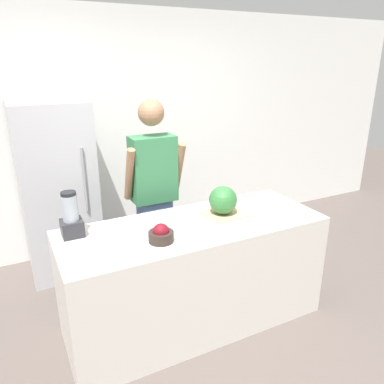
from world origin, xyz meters
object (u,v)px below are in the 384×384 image
(person, at_px, (154,193))
(bowl_cherries, at_px, (161,235))
(blender, at_px, (71,218))
(bowl_cream, at_px, (186,227))
(refrigerator, at_px, (58,191))
(watermelon, at_px, (223,200))

(person, relative_size, bowl_cherries, 9.90)
(blender, bearing_deg, bowl_cream, -23.42)
(bowl_cherries, distance_m, bowl_cream, 0.22)
(refrigerator, height_order, watermelon, refrigerator)
(person, bearing_deg, bowl_cream, -95.46)
(watermelon, xyz_separation_m, bowl_cherries, (-0.62, -0.21, -0.08))
(watermelon, height_order, blender, blender)
(bowl_cherries, bearing_deg, blender, 145.14)
(refrigerator, distance_m, bowl_cherries, 1.57)
(bowl_cream, height_order, blender, blender)
(refrigerator, relative_size, bowl_cream, 12.06)
(person, relative_size, watermelon, 7.71)
(refrigerator, xyz_separation_m, bowl_cherries, (0.47, -1.50, 0.07))
(watermelon, relative_size, bowl_cherries, 1.28)
(bowl_cherries, relative_size, blender, 0.53)
(watermelon, height_order, bowl_cream, watermelon)
(person, bearing_deg, watermelon, -63.62)
(watermelon, bearing_deg, refrigerator, 130.35)
(bowl_cream, bearing_deg, bowl_cherries, -167.46)
(bowl_cherries, bearing_deg, person, 71.56)
(person, height_order, bowl_cream, person)
(watermelon, distance_m, bowl_cherries, 0.66)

